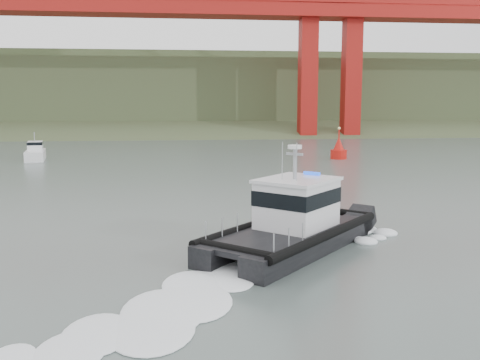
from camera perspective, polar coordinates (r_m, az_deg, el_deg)
name	(u,v)px	position (r m, az deg, el deg)	size (l,w,h in m)	color
ground	(311,269)	(21.47, 7.63, -9.37)	(400.00, 400.00, 0.00)	#4C5A54
headlands	(197,99)	(145.39, -4.62, 8.59)	(500.00, 105.36, 27.12)	#384C2B
patrol_boat	(293,222)	(24.03, 5.71, -4.45)	(9.31, 9.70, 4.79)	black
motorboat	(35,153)	(64.22, -20.99, 2.74)	(3.00, 6.12, 3.22)	white
nav_buoy	(339,150)	(62.02, 10.48, 3.17)	(1.85, 1.85, 3.84)	red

